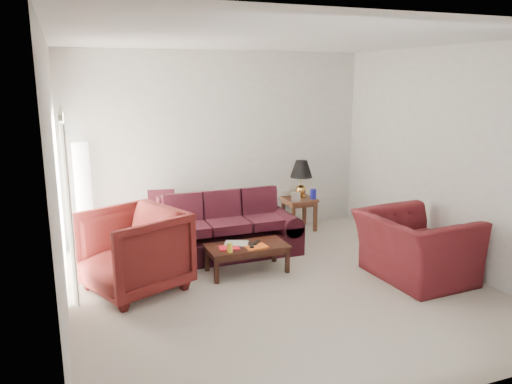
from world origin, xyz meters
The scene contains 19 objects.
floor centered at (0.00, 0.00, 0.00)m, with size 5.00×5.00×0.00m, color #BCB2A0.
blinds centered at (-2.42, 1.30, 1.08)m, with size 0.10×2.00×2.16m, color silver.
sofa centered at (-0.27, 1.37, 0.44)m, with size 2.16×0.93×0.88m, color black, non-canonical shape.
throw_pillow centered at (-1.07, 2.13, 0.70)m, with size 0.41×0.12×0.41m, color black.
end_table centered at (1.30, 2.15, 0.28)m, with size 0.51×0.51×0.55m, color #492A19, non-canonical shape.
table_lamp centered at (1.35, 2.21, 0.87)m, with size 0.38×0.38×0.64m, color gold, non-canonical shape.
clock centered at (1.16, 2.00, 0.63)m, with size 0.15×0.05×0.15m, color #B9B8BC.
blue_canister centered at (1.51, 2.04, 0.64)m, with size 0.11×0.11×0.17m, color #161794.
picture_frame centered at (1.19, 2.39, 0.64)m, with size 0.14×0.02×0.17m, color #BCBDC1.
floor_lamp centered at (-2.19, 2.18, 0.85)m, with size 0.28×0.28×1.69m, color white, non-canonical shape.
armchair_left centered at (-1.72, 0.58, 0.51)m, with size 1.09×1.12×1.02m, color #491211.
armchair_right centered at (1.75, -0.35, 0.43)m, with size 1.32×1.16×0.86m, color #481015.
coffee_table centered at (-0.21, 0.64, 0.19)m, with size 1.08×0.54×0.38m, color black, non-canonical shape.
magazine_red centered at (-0.48, 0.61, 0.39)m, with size 0.26×0.20×0.01m, color red.
magazine_white centered at (-0.33, 0.73, 0.39)m, with size 0.31×0.23×0.02m, color beige.
magazine_orange centered at (-0.13, 0.52, 0.39)m, with size 0.28×0.21×0.02m, color orange.
remote_a centered at (-0.19, 0.54, 0.41)m, with size 0.05×0.18×0.02m, color black.
remote_b centered at (-0.08, 0.62, 0.41)m, with size 0.05×0.17×0.02m, color black.
yellow_glass centered at (-0.51, 0.46, 0.44)m, with size 0.07×0.07×0.12m, color yellow.
Camera 1 is at (-2.39, -5.34, 2.57)m, focal length 35.00 mm.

